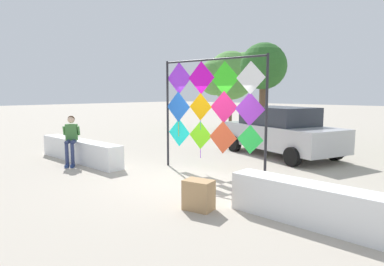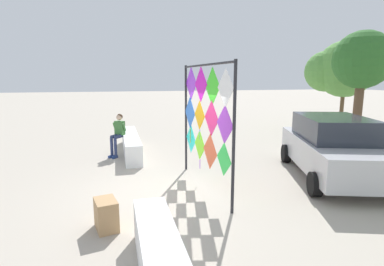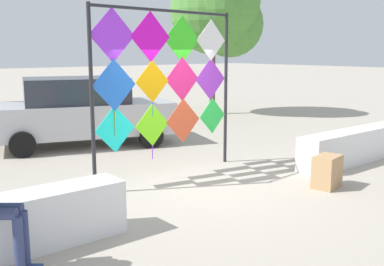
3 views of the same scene
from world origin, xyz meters
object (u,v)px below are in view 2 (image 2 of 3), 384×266
at_px(kite_display_rack, 205,114).
at_px(parked_car, 333,147).
at_px(tree_broadleaf, 345,69).
at_px(tree_far_right, 363,61).
at_px(seated_vendor, 118,131).
at_px(cardboard_box_large, 106,215).

relative_size(kite_display_rack, parked_car, 0.69).
bearing_deg(tree_broadleaf, tree_far_right, -32.40).
distance_m(kite_display_rack, tree_far_right, 8.03).
bearing_deg(seated_vendor, cardboard_box_large, -3.08).
xyz_separation_m(kite_display_rack, parked_car, (0.09, 3.92, -1.08)).
bearing_deg(kite_display_rack, tree_far_right, 110.86).
distance_m(parked_car, tree_broadleaf, 9.08).
bearing_deg(seated_vendor, tree_far_right, 83.10).
xyz_separation_m(seated_vendor, tree_far_right, (1.16, 9.56, 2.61)).
bearing_deg(parked_car, tree_far_right, 130.12).
height_order(parked_car, tree_far_right, tree_far_right).
bearing_deg(cardboard_box_large, kite_display_rack, 125.42).
xyz_separation_m(tree_far_right, tree_broadleaf, (-3.67, 2.33, -0.18)).
height_order(cardboard_box_large, tree_far_right, tree_far_right).
bearing_deg(seated_vendor, tree_broadleaf, 101.95).
bearing_deg(seated_vendor, kite_display_rack, 29.09).
relative_size(parked_car, tree_broadleaf, 1.03).
height_order(parked_car, tree_broadleaf, tree_broadleaf).
xyz_separation_m(kite_display_rack, tree_broadleaf, (-6.48, 9.69, 1.39)).
height_order(seated_vendor, tree_broadleaf, tree_broadleaf).
height_order(seated_vendor, tree_far_right, tree_far_right).
relative_size(seated_vendor, parked_car, 0.32).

